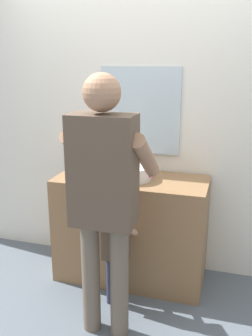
{
  "coord_description": "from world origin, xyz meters",
  "views": [
    {
      "loc": [
        0.78,
        -2.47,
        1.82
      ],
      "look_at": [
        0.0,
        0.15,
        1.02
      ],
      "focal_mm": 40.09,
      "sensor_mm": 36.0,
      "label": 1
    }
  ],
  "objects": [
    {
      "name": "vanity_cabinet",
      "position": [
        0.0,
        0.3,
        0.44
      ],
      "size": [
        1.23,
        0.54,
        0.89
      ],
      "primitive_type": "cube",
      "color": "olive",
      "rests_on": "ground"
    },
    {
      "name": "ground_plane",
      "position": [
        0.0,
        0.0,
        0.0
      ],
      "size": [
        14.0,
        14.0,
        0.0
      ],
      "primitive_type": "plane",
      "color": "slate"
    },
    {
      "name": "sink_basin",
      "position": [
        0.0,
        0.28,
        0.95
      ],
      "size": [
        0.33,
        0.33,
        0.11
      ],
      "color": "silver",
      "rests_on": "vanity_cabinet"
    },
    {
      "name": "adult_parent",
      "position": [
        0.02,
        -0.39,
        1.05
      ],
      "size": [
        0.54,
        0.57,
        1.74
      ],
      "color": "#6B5B4C",
      "rests_on": "ground"
    },
    {
      "name": "child_toddler",
      "position": [
        0.0,
        -0.1,
        0.5
      ],
      "size": [
        0.26,
        0.26,
        0.84
      ],
      "color": "#2D334C",
      "rests_on": "ground"
    },
    {
      "name": "toothbrush_cup",
      "position": [
        -0.38,
        0.31,
        0.94
      ],
      "size": [
        0.07,
        0.07,
        0.21
      ],
      "color": "silver",
      "rests_on": "vanity_cabinet"
    },
    {
      "name": "back_wall",
      "position": [
        0.0,
        0.62,
        1.35
      ],
      "size": [
        4.4,
        0.1,
        2.7
      ],
      "color": "silver",
      "rests_on": "ground"
    },
    {
      "name": "faucet",
      "position": [
        0.0,
        0.48,
        0.97
      ],
      "size": [
        0.18,
        0.14,
        0.18
      ],
      "color": "#B7BABF",
      "rests_on": "vanity_cabinet"
    }
  ]
}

